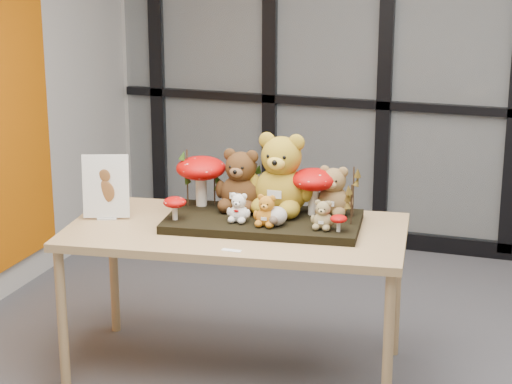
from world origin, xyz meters
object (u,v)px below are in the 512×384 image
(bear_tan_back, at_px, (334,188))
(bear_beige_small, at_px, (323,213))
(bear_small_yellow, at_px, (267,209))
(display_table, at_px, (236,240))
(mushroom_front_left, at_px, (175,207))
(bear_pooh_yellow, at_px, (281,169))
(sign_holder, at_px, (106,189))
(bear_white_bow, at_px, (239,206))
(mushroom_front_right, at_px, (339,222))
(mushroom_back_left, at_px, (201,179))
(plush_cream_hedgehog, at_px, (277,215))
(mushroom_back_right, at_px, (314,189))
(diorama_tray, at_px, (263,222))
(bear_brown_medium, at_px, (241,177))

(bear_tan_back, height_order, bear_beige_small, bear_tan_back)
(bear_small_yellow, bearing_deg, display_table, 160.35)
(bear_beige_small, bearing_deg, display_table, 172.83)
(mushroom_front_left, bearing_deg, bear_beige_small, 7.28)
(bear_pooh_yellow, relative_size, sign_holder, 1.35)
(bear_white_bow, relative_size, mushroom_front_right, 1.77)
(bear_pooh_yellow, relative_size, bear_beige_small, 2.87)
(bear_beige_small, height_order, mushroom_back_left, mushroom_back_left)
(display_table, height_order, bear_beige_small, bear_beige_small)
(plush_cream_hedgehog, bearing_deg, bear_pooh_yellow, 94.03)
(display_table, xyz_separation_m, mushroom_front_left, (-0.29, -0.09, 0.17))
(mushroom_back_right, bearing_deg, bear_small_yellow, -123.44)
(mushroom_front_left, bearing_deg, diorama_tray, 22.83)
(bear_brown_medium, distance_m, sign_holder, 0.70)
(bear_tan_back, height_order, mushroom_back_right, bear_tan_back)
(mushroom_back_right, relative_size, mushroom_front_right, 2.86)
(diorama_tray, bearing_deg, bear_beige_small, -20.58)
(bear_brown_medium, relative_size, mushroom_back_right, 1.34)
(bear_tan_back, bearing_deg, mushroom_front_left, -162.39)
(bear_white_bow, distance_m, mushroom_front_left, 0.32)
(bear_brown_medium, xyz_separation_m, bear_white_bow, (0.06, -0.20, -0.10))
(bear_small_yellow, relative_size, mushroom_back_right, 0.66)
(bear_small_yellow, height_order, bear_white_bow, bear_small_yellow)
(display_table, distance_m, bear_small_yellow, 0.26)
(display_table, height_order, bear_small_yellow, bear_small_yellow)
(bear_small_yellow, xyz_separation_m, mushroom_back_right, (0.17, 0.26, 0.04))
(mushroom_back_left, xyz_separation_m, mushroom_back_right, (0.60, 0.04, -0.01))
(bear_brown_medium, distance_m, mushroom_back_right, 0.38)
(mushroom_back_right, xyz_separation_m, mushroom_front_right, (0.19, -0.23, -0.09))
(display_table, relative_size, bear_beige_small, 11.26)
(bear_pooh_yellow, relative_size, bear_tan_back, 1.63)
(bear_tan_back, distance_m, bear_small_yellow, 0.39)
(display_table, relative_size, diorama_tray, 1.84)
(bear_beige_small, relative_size, mushroom_front_right, 1.73)
(bear_pooh_yellow, height_order, mushroom_front_left, bear_pooh_yellow)
(diorama_tray, bearing_deg, bear_tan_back, 20.26)
(diorama_tray, bearing_deg, mushroom_back_left, 157.49)
(bear_white_bow, distance_m, sign_holder, 0.71)
(plush_cream_hedgehog, bearing_deg, bear_brown_medium, 134.75)
(bear_white_bow, bearing_deg, bear_brown_medium, 99.04)
(mushroom_back_left, distance_m, sign_holder, 0.50)
(bear_tan_back, distance_m, bear_white_bow, 0.50)
(bear_small_yellow, distance_m, mushroom_back_left, 0.49)
(display_table, xyz_separation_m, bear_tan_back, (0.44, 0.25, 0.25))
(sign_holder, bearing_deg, bear_beige_small, -16.44)
(plush_cream_hedgehog, bearing_deg, diorama_tray, 128.74)
(diorama_tray, relative_size, mushroom_front_right, 10.61)
(bear_pooh_yellow, bearing_deg, mushroom_back_right, -4.03)
(bear_beige_small, bearing_deg, plush_cream_hedgehog, 177.48)
(diorama_tray, relative_size, mushroom_back_left, 3.37)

